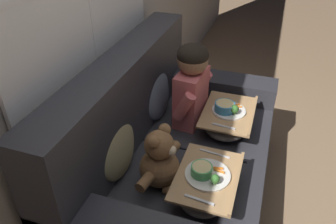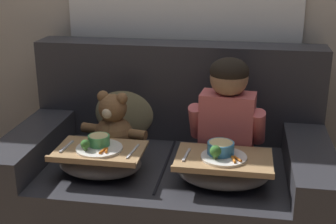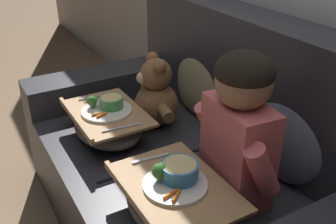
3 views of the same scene
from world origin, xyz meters
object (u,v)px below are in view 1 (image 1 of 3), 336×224
(couch, at_px, (172,158))
(throw_pillow_behind_teddy, at_px, (115,145))
(lap_tray_child, at_px, (228,118))
(throw_pillow_behind_child, at_px, (155,90))
(child_figure, at_px, (192,81))
(teddy_bear, at_px, (160,162))
(lap_tray_teddy, at_px, (207,184))

(couch, height_order, throw_pillow_behind_teddy, couch)
(lap_tray_child, bearing_deg, throw_pillow_behind_teddy, 140.09)
(couch, distance_m, throw_pillow_behind_child, 0.47)
(couch, relative_size, throw_pillow_behind_child, 3.91)
(child_figure, bearing_deg, throw_pillow_behind_teddy, 157.36)
(couch, height_order, throw_pillow_behind_child, couch)
(teddy_bear, height_order, lap_tray_child, teddy_bear)
(throw_pillow_behind_child, relative_size, throw_pillow_behind_teddy, 1.06)
(throw_pillow_behind_child, bearing_deg, lap_tray_teddy, -140.16)
(child_figure, relative_size, teddy_bear, 1.46)
(lap_tray_teddy, bearing_deg, child_figure, 22.67)
(couch, bearing_deg, lap_tray_child, -43.49)
(couch, relative_size, child_figure, 2.98)
(lap_tray_child, height_order, lap_tray_teddy, lap_tray_child)
(couch, relative_size, lap_tray_child, 3.64)
(throw_pillow_behind_teddy, xyz_separation_m, teddy_bear, (-0.00, -0.26, -0.04))
(throw_pillow_behind_child, distance_m, lap_tray_teddy, 0.80)
(teddy_bear, relative_size, lap_tray_teddy, 0.88)
(couch, bearing_deg, child_figure, -6.23)
(couch, xyz_separation_m, lap_tray_teddy, (-0.31, -0.29, 0.17))
(throw_pillow_behind_child, bearing_deg, couch, -144.06)
(teddy_bear, xyz_separation_m, lap_tray_teddy, (0.00, -0.25, -0.08))
(teddy_bear, bearing_deg, lap_tray_teddy, -89.95)
(couch, bearing_deg, lap_tray_teddy, -136.67)
(throw_pillow_behind_teddy, relative_size, teddy_bear, 1.05)
(throw_pillow_behind_child, distance_m, throw_pillow_behind_teddy, 0.61)
(teddy_bear, xyz_separation_m, lap_tray_child, (0.61, -0.25, -0.07))
(lap_tray_child, distance_m, lap_tray_teddy, 0.61)
(child_figure, distance_m, lap_tray_child, 0.34)
(throw_pillow_behind_teddy, bearing_deg, child_figure, -22.64)
(throw_pillow_behind_teddy, height_order, teddy_bear, throw_pillow_behind_teddy)
(throw_pillow_behind_child, relative_size, lap_tray_teddy, 0.98)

